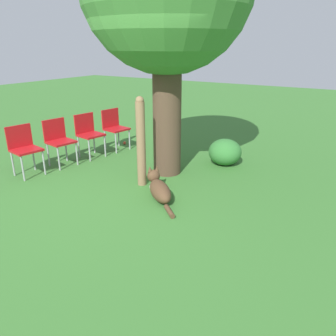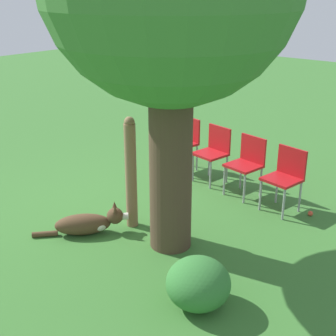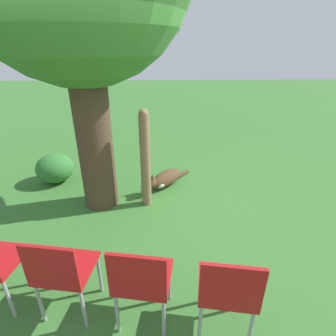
# 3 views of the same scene
# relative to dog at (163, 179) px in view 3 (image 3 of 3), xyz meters

# --- Properties ---
(ground_plane) EXTENTS (30.00, 30.00, 0.00)m
(ground_plane) POSITION_rel_dog_xyz_m (-0.69, 0.13, -0.14)
(ground_plane) COLOR #38702D
(dog) EXTENTS (0.93, 0.85, 0.38)m
(dog) POSITION_rel_dog_xyz_m (0.00, 0.00, 0.00)
(dog) COLOR #513823
(dog) RESTS_ON ground_plane
(fence_post) EXTENTS (0.14, 0.14, 1.43)m
(fence_post) POSITION_rel_dog_xyz_m (-0.50, 0.26, 0.58)
(fence_post) COLOR #846647
(fence_post) RESTS_ON ground_plane
(red_chair_0) EXTENTS (0.49, 0.50, 0.86)m
(red_chair_0) POSITION_rel_dog_xyz_m (-2.49, -0.44, 0.38)
(red_chair_0) COLOR #B21419
(red_chair_0) RESTS_ON ground_plane
(red_chair_1) EXTENTS (0.49, 0.50, 0.86)m
(red_chair_1) POSITION_rel_dog_xyz_m (-2.37, 0.22, 0.38)
(red_chair_1) COLOR #B21419
(red_chair_1) RESTS_ON ground_plane
(red_chair_2) EXTENTS (0.49, 0.50, 0.86)m
(red_chair_2) POSITION_rel_dog_xyz_m (-2.26, 0.88, 0.38)
(red_chair_2) COLOR #B21419
(red_chair_2) RESTS_ON ground_plane
(low_shrub) EXTENTS (0.62, 0.62, 0.50)m
(low_shrub) POSITION_rel_dog_xyz_m (0.28, 1.87, 0.11)
(low_shrub) COLOR #337533
(low_shrub) RESTS_ON ground_plane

